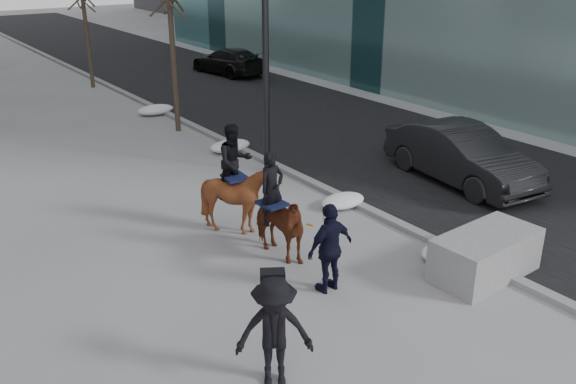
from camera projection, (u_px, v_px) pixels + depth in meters
ground at (324, 283)px, 11.72m from camera, size 120.00×120.00×0.00m
road at (302, 117)px, 23.03m from camera, size 8.00×90.00×0.01m
curb at (209, 133)px, 20.84m from camera, size 0.25×90.00×0.12m
planter at (485, 255)px, 11.85m from camera, size 2.26×1.20×0.89m
car_near at (461, 155)px, 16.48m from camera, size 2.19×4.87×1.55m
car_far at (228, 61)px, 30.59m from camera, size 2.36×4.68×1.30m
tree_near at (173, 54)px, 20.39m from camera, size 1.20×1.20×5.30m
tree_far at (87, 35)px, 27.05m from camera, size 1.20×1.20×4.72m
mounted_left at (276, 220)px, 12.42m from camera, size 0.91×1.79×2.25m
mounted_right at (238, 190)px, 13.48m from camera, size 1.46×1.60×2.48m
feeder at (330, 248)px, 11.18m from camera, size 1.05×0.88×1.75m
camera_crew at (274, 332)px, 8.73m from camera, size 1.31×1.15×1.75m
snow_piles at (248, 154)px, 18.42m from camera, size 1.41×15.13×0.36m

